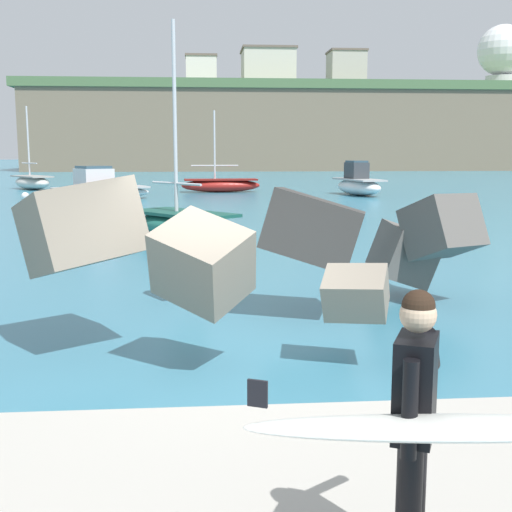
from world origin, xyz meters
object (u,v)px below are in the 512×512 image
at_px(radar_dome, 503,54).
at_px(station_building_east, 346,70).
at_px(station_building_central, 268,68).
at_px(mooring_buoy_outer, 25,196).
at_px(boat_near_centre, 100,190).
at_px(surfer_with_board, 418,422).
at_px(boat_far_centre, 92,199).
at_px(boat_mid_left, 358,184).
at_px(boat_mid_centre, 221,185).
at_px(station_building_west, 201,71).
at_px(boat_near_right, 183,223).
at_px(boat_near_left, 32,182).

distance_m(radar_dome, station_building_east, 28.06).
relative_size(station_building_central, station_building_east, 1.33).
relative_size(mooring_buoy_outer, station_building_east, 0.08).
bearing_deg(boat_near_centre, station_building_east, 66.73).
distance_m(surfer_with_board, boat_far_centre, 27.54).
relative_size(boat_mid_left, station_building_east, 0.88).
distance_m(boat_mid_centre, radar_dome, 82.83).
bearing_deg(boat_far_centre, surfer_with_board, -77.31).
relative_size(mooring_buoy_outer, station_building_west, 0.08).
height_order(boat_near_centre, boat_mid_centre, boat_mid_centre).
xyz_separation_m(boat_near_right, boat_far_centre, (-4.26, 8.92, 0.15)).
xyz_separation_m(mooring_buoy_outer, station_building_west, (10.23, 62.47, 14.00)).
height_order(boat_near_left, station_building_east, station_building_east).
height_order(boat_near_left, boat_near_centre, boat_near_left).
height_order(surfer_with_board, mooring_buoy_outer, surfer_with_board).
distance_m(boat_near_right, station_building_east, 87.07).
distance_m(boat_near_centre, station_building_east, 72.82).
xyz_separation_m(boat_mid_left, station_building_east, (12.67, 62.94, 14.21)).
xyz_separation_m(boat_mid_centre, boat_far_centre, (-6.19, -14.64, 0.14)).
bearing_deg(radar_dome, station_building_west, -170.29).
height_order(boat_mid_left, radar_dome, radar_dome).
xyz_separation_m(boat_near_left, boat_mid_centre, (13.35, -4.08, -0.05)).
bearing_deg(boat_near_right, mooring_buoy_outer, 118.18).
bearing_deg(boat_mid_centre, boat_near_left, 162.99).
bearing_deg(mooring_buoy_outer, boat_mid_centre, 28.63).
bearing_deg(boat_mid_left, boat_near_centre, -170.30).
bearing_deg(boat_near_right, radar_dome, 60.32).
distance_m(surfer_with_board, boat_mid_centre, 41.51).
relative_size(surfer_with_board, boat_far_centre, 0.38).
bearing_deg(boat_mid_left, radar_dome, 59.78).
bearing_deg(radar_dome, boat_far_centre, -124.51).
relative_size(boat_near_centre, boat_mid_centre, 1.12).
relative_size(boat_near_right, radar_dome, 0.61).
xyz_separation_m(mooring_buoy_outer, station_building_central, (19.96, 61.56, 14.47)).
relative_size(radar_dome, station_building_west, 2.15).
xyz_separation_m(surfer_with_board, station_building_east, (21.29, 100.65, 13.63)).
bearing_deg(surfer_with_board, boat_mid_left, 77.12).
relative_size(station_building_west, station_building_east, 0.89).
bearing_deg(station_building_east, station_building_central, -163.29).
bearing_deg(mooring_buoy_outer, boat_near_right, -61.82).
height_order(boat_near_left, radar_dome, radar_dome).
height_order(boat_mid_centre, station_building_east, station_building_east).
relative_size(boat_mid_centre, station_building_central, 0.69).
relative_size(surfer_with_board, station_building_east, 0.35).
height_order(station_building_west, station_building_central, station_building_central).
height_order(boat_near_right, station_building_east, station_building_east).
height_order(boat_near_right, station_building_west, station_building_west).
bearing_deg(boat_near_left, station_building_central, 66.75).
relative_size(surfer_with_board, mooring_buoy_outer, 4.67).
bearing_deg(radar_dome, surfer_with_board, -114.55).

